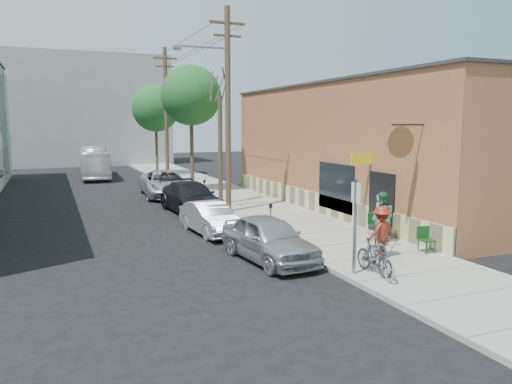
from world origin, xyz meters
name	(u,v)px	position (x,y,z in m)	size (l,w,h in m)	color
ground	(221,245)	(0.00, 0.00, 0.00)	(120.00, 120.00, 0.00)	black
sidewalk	(230,197)	(4.25, 11.00, 0.07)	(4.50, 58.00, 0.15)	gray
cafe_building	(353,147)	(8.99, 4.99, 3.30)	(6.60, 20.20, 6.61)	#945937
end_cap_building	(85,110)	(-2.00, 42.00, 6.00)	(18.00, 8.00, 12.00)	gray
sign_post	(355,217)	(2.35, -5.32, 1.83)	(0.07, 0.45, 2.80)	slate
parking_meter_near	(271,213)	(2.25, 0.49, 0.98)	(0.14, 0.14, 1.24)	slate
parking_meter_far	(205,187)	(2.25, 9.74, 0.98)	(0.14, 0.14, 1.24)	slate
utility_pole_near	(227,106)	(2.39, 6.17, 5.41)	(3.57, 0.28, 10.00)	#503A28
utility_pole_far	(166,113)	(2.45, 20.30, 5.34)	(1.80, 0.28, 10.00)	#503A28
tree_bare	(220,150)	(2.80, 8.48, 3.09)	(0.24, 0.24, 5.88)	#44392C
tree_leafy_mid	(191,96)	(2.80, 14.38, 6.32)	(3.87, 3.87, 8.13)	#44392C
tree_leafy_far	(156,108)	(2.80, 26.09, 5.85)	(4.05, 4.05, 7.74)	#44392C
patio_chair_a	(376,225)	(5.96, -1.39, 0.59)	(0.50, 0.50, 0.88)	#103A15
patio_chair_b	(427,240)	(6.00, -4.21, 0.59)	(0.50, 0.50, 0.88)	#103A15
patron_grey	(379,216)	(5.88, -1.65, 1.01)	(0.63, 0.41, 1.71)	#939298
patron_green	(383,217)	(5.51, -2.38, 1.09)	(0.92, 0.71, 1.89)	#296743
cyclist	(381,232)	(4.14, -4.15, 1.01)	(1.12, 0.64, 1.73)	maroon
cyclist_bike	(381,245)	(4.14, -4.15, 0.58)	(0.58, 1.65, 0.87)	black
parked_bike_a	(374,257)	(2.88, -5.56, 0.66)	(0.48, 1.69, 1.01)	black
parked_bike_b	(381,257)	(3.00, -5.71, 0.68)	(0.71, 2.03, 1.07)	gray
car_0	(269,239)	(0.80, -2.61, 0.76)	(1.79, 4.44, 1.51)	#A3A6AA
car_1	(210,218)	(0.23, 2.09, 0.66)	(1.39, 3.98, 1.31)	#B9BAC2
car_2	(191,198)	(0.80, 7.25, 0.78)	(2.17, 5.34, 1.55)	black
car_3	(166,184)	(0.80, 13.38, 0.82)	(2.72, 5.90, 1.64)	#B0B3B8
bus	(94,162)	(-2.38, 26.70, 1.29)	(2.17, 9.27, 2.58)	white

